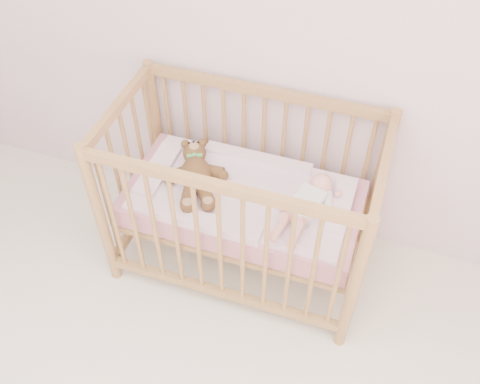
% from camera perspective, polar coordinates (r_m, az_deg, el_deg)
% --- Properties ---
extents(wall_back, '(4.00, 0.02, 2.70)m').
position_cam_1_polar(wall_back, '(2.59, 2.31, 18.46)').
color(wall_back, beige).
rests_on(wall_back, floor).
extents(crib, '(1.36, 0.76, 1.00)m').
position_cam_1_polar(crib, '(2.81, 0.33, -0.97)').
color(crib, '#B7804D').
rests_on(crib, floor).
extents(mattress, '(1.22, 0.62, 0.13)m').
position_cam_1_polar(mattress, '(2.82, 0.33, -1.17)').
color(mattress, pink).
rests_on(mattress, crib).
extents(blanket, '(1.10, 0.58, 0.06)m').
position_cam_1_polar(blanket, '(2.77, 0.33, -0.13)').
color(blanket, '#F9ABCC').
rests_on(blanket, mattress).
extents(baby, '(0.36, 0.56, 0.12)m').
position_cam_1_polar(baby, '(2.64, 7.19, -1.05)').
color(baby, white).
rests_on(baby, blanket).
extents(teddy_bear, '(0.52, 0.60, 0.14)m').
position_cam_1_polar(teddy_bear, '(2.76, -4.74, 2.00)').
color(teddy_bear, brown).
rests_on(teddy_bear, blanket).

